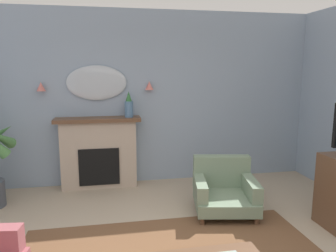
{
  "coord_description": "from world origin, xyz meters",
  "views": [
    {
      "loc": [
        -0.61,
        -2.48,
        1.92
      ],
      "look_at": [
        0.18,
        1.76,
        1.17
      ],
      "focal_mm": 34.73,
      "sensor_mm": 36.0,
      "label": 1
    }
  ],
  "objects_px": {
    "fireplace": "(99,153)",
    "armchair_beside_couch": "(224,189)",
    "wall_sconce_left": "(41,87)",
    "wall_sconce_right": "(149,86)",
    "mantel_vase_right": "(129,106)",
    "wall_mirror": "(97,83)"
  },
  "relations": [
    {
      "from": "wall_mirror",
      "to": "armchair_beside_couch",
      "type": "distance_m",
      "value": 2.6
    },
    {
      "from": "fireplace",
      "to": "wall_sconce_right",
      "type": "height_order",
      "value": "wall_sconce_right"
    },
    {
      "from": "fireplace",
      "to": "mantel_vase_right",
      "type": "bearing_deg",
      "value": -3.24
    },
    {
      "from": "wall_mirror",
      "to": "fireplace",
      "type": "bearing_deg",
      "value": -90.0
    },
    {
      "from": "wall_sconce_left",
      "to": "wall_sconce_right",
      "type": "bearing_deg",
      "value": 0.0
    },
    {
      "from": "wall_sconce_left",
      "to": "wall_sconce_right",
      "type": "height_order",
      "value": "same"
    },
    {
      "from": "fireplace",
      "to": "wall_mirror",
      "type": "height_order",
      "value": "wall_mirror"
    },
    {
      "from": "fireplace",
      "to": "armchair_beside_couch",
      "type": "relative_size",
      "value": 1.43
    },
    {
      "from": "armchair_beside_couch",
      "to": "mantel_vase_right",
      "type": "bearing_deg",
      "value": 134.47
    },
    {
      "from": "fireplace",
      "to": "wall_mirror",
      "type": "distance_m",
      "value": 1.15
    },
    {
      "from": "fireplace",
      "to": "wall_sconce_left",
      "type": "distance_m",
      "value": 1.38
    },
    {
      "from": "mantel_vase_right",
      "to": "wall_mirror",
      "type": "xyz_separation_m",
      "value": [
        -0.5,
        0.17,
        0.37
      ]
    },
    {
      "from": "mantel_vase_right",
      "to": "wall_sconce_left",
      "type": "height_order",
      "value": "wall_sconce_left"
    },
    {
      "from": "wall_mirror",
      "to": "wall_sconce_right",
      "type": "bearing_deg",
      "value": -3.37
    },
    {
      "from": "armchair_beside_couch",
      "to": "wall_mirror",
      "type": "bearing_deg",
      "value": 140.69
    },
    {
      "from": "fireplace",
      "to": "wall_sconce_right",
      "type": "distance_m",
      "value": 1.38
    },
    {
      "from": "fireplace",
      "to": "wall_sconce_left",
      "type": "height_order",
      "value": "wall_sconce_left"
    },
    {
      "from": "fireplace",
      "to": "armchair_beside_couch",
      "type": "height_order",
      "value": "fireplace"
    },
    {
      "from": "wall_mirror",
      "to": "mantel_vase_right",
      "type": "bearing_deg",
      "value": -18.78
    },
    {
      "from": "wall_sconce_right",
      "to": "wall_sconce_left",
      "type": "bearing_deg",
      "value": 180.0
    },
    {
      "from": "wall_mirror",
      "to": "wall_sconce_right",
      "type": "distance_m",
      "value": 0.85
    },
    {
      "from": "wall_sconce_left",
      "to": "armchair_beside_couch",
      "type": "bearing_deg",
      "value": -27.74
    }
  ]
}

